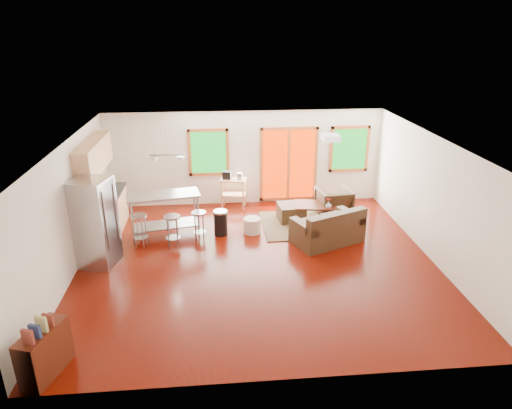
{
  "coord_description": "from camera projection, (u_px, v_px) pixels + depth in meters",
  "views": [
    {
      "loc": [
        -0.82,
        -8.58,
        4.76
      ],
      "look_at": [
        0.0,
        0.3,
        1.2
      ],
      "focal_mm": 32.0,
      "sensor_mm": 36.0,
      "label": 1
    }
  ],
  "objects": [
    {
      "name": "bar_stool_b",
      "position": [
        172.0,
        224.0,
        10.2
      ],
      "size": [
        0.36,
        0.36,
        0.77
      ],
      "rotation": [
        0.0,
        0.0,
        -0.0
      ],
      "color": "#B7BABC",
      "rests_on": "floor"
    },
    {
      "name": "window_left",
      "position": [
        209.0,
        152.0,
        12.33
      ],
      "size": [
        1.1,
        0.05,
        1.3
      ],
      "color": "#0C5214",
      "rests_on": "back_wall"
    },
    {
      "name": "cup",
      "position": [
        185.0,
        196.0,
        10.62
      ],
      "size": [
        0.14,
        0.13,
        0.12
      ],
      "primitive_type": "imported",
      "rotation": [
        0.0,
        0.0,
        0.27
      ],
      "color": "white",
      "rests_on": "island"
    },
    {
      "name": "bar_stool_c",
      "position": [
        199.0,
        220.0,
        10.53
      ],
      "size": [
        0.36,
        0.36,
        0.72
      ],
      "rotation": [
        0.0,
        0.0,
        0.07
      ],
      "color": "#B7BABC",
      "rests_on": "floor"
    },
    {
      "name": "coffee_table",
      "position": [
        316.0,
        207.0,
        11.68
      ],
      "size": [
        1.2,
        0.83,
        0.44
      ],
      "rotation": [
        0.0,
        0.0,
        -0.16
      ],
      "color": "#3C150A",
      "rests_on": "floor"
    },
    {
      "name": "rug",
      "position": [
        308.0,
        224.0,
        11.57
      ],
      "size": [
        2.38,
        1.84,
        0.02
      ],
      "primitive_type": "cube",
      "rotation": [
        0.0,
        0.0,
        0.02
      ],
      "color": "#415637",
      "rests_on": "floor"
    },
    {
      "name": "trash_can",
      "position": [
        221.0,
        223.0,
        10.92
      ],
      "size": [
        0.4,
        0.4,
        0.61
      ],
      "rotation": [
        0.0,
        0.0,
        -0.21
      ],
      "color": "black",
      "rests_on": "floor"
    },
    {
      "name": "front_wall",
      "position": [
        282.0,
        303.0,
        6.04
      ],
      "size": [
        7.5,
        0.02,
        2.6
      ],
      "primitive_type": "cube",
      "color": "silver",
      "rests_on": "ground"
    },
    {
      "name": "ottoman",
      "position": [
        291.0,
        212.0,
        11.74
      ],
      "size": [
        0.71,
        0.71,
        0.43
      ],
      "primitive_type": "cube",
      "rotation": [
        0.0,
        0.0,
        0.09
      ],
      "color": "#2F2012",
      "rests_on": "floor"
    },
    {
      "name": "cabinets",
      "position": [
        103.0,
        198.0,
        10.7
      ],
      "size": [
        0.64,
        2.24,
        2.3
      ],
      "color": "tan",
      "rests_on": "floor"
    },
    {
      "name": "back_wall",
      "position": [
        245.0,
        158.0,
        12.54
      ],
      "size": [
        7.5,
        0.02,
        2.6
      ],
      "primitive_type": "cube",
      "color": "silver",
      "rests_on": "ground"
    },
    {
      "name": "left_wall",
      "position": [
        67.0,
        212.0,
        8.97
      ],
      "size": [
        0.02,
        7.0,
        2.6
      ],
      "primitive_type": "cube",
      "color": "silver",
      "rests_on": "ground"
    },
    {
      "name": "french_doors",
      "position": [
        289.0,
        165.0,
        12.67
      ],
      "size": [
        1.6,
        0.05,
        2.1
      ],
      "color": "#A92100",
      "rests_on": "back_wall"
    },
    {
      "name": "pouf",
      "position": [
        252.0,
        225.0,
        11.07
      ],
      "size": [
        0.43,
        0.43,
        0.37
      ],
      "primitive_type": "cylinder",
      "rotation": [
        0.0,
        0.0,
        0.03
      ],
      "color": "beige",
      "rests_on": "floor"
    },
    {
      "name": "loveseat",
      "position": [
        328.0,
        229.0,
        10.52
      ],
      "size": [
        1.79,
        1.44,
        0.84
      ],
      "rotation": [
        0.0,
        0.0,
        0.41
      ],
      "color": "#2F2012",
      "rests_on": "floor"
    },
    {
      "name": "bar_stool_a",
      "position": [
        139.0,
        223.0,
        10.25
      ],
      "size": [
        0.43,
        0.43,
        0.76
      ],
      "rotation": [
        0.0,
        0.0,
        -0.23
      ],
      "color": "#B7BABC",
      "rests_on": "floor"
    },
    {
      "name": "ceiling",
      "position": [
        257.0,
        143.0,
        8.8
      ],
      "size": [
        7.5,
        7.0,
        0.02
      ],
      "primitive_type": "cube",
      "color": "white",
      "rests_on": "ground"
    },
    {
      "name": "window_right",
      "position": [
        349.0,
        149.0,
        12.66
      ],
      "size": [
        1.1,
        0.05,
        1.3
      ],
      "color": "#0C5214",
      "rests_on": "back_wall"
    },
    {
      "name": "armchair",
      "position": [
        334.0,
        201.0,
        11.94
      ],
      "size": [
        0.9,
        0.86,
        0.85
      ],
      "primitive_type": "imported",
      "rotation": [
        0.0,
        0.0,
        3.25
      ],
      "color": "#2F2012",
      "rests_on": "floor"
    },
    {
      "name": "floor",
      "position": [
        257.0,
        262.0,
        9.77
      ],
      "size": [
        7.5,
        7.0,
        0.02
      ],
      "primitive_type": "cube",
      "color": "#3C0600",
      "rests_on": "ground"
    },
    {
      "name": "ceiling_flush",
      "position": [
        331.0,
        138.0,
        9.52
      ],
      "size": [
        0.35,
        0.35,
        0.12
      ],
      "primitive_type": "cube",
      "color": "white",
      "rests_on": "ceiling"
    },
    {
      "name": "bookshelf",
      "position": [
        44.0,
        352.0,
        6.51
      ],
      "size": [
        0.58,
        0.9,
        0.99
      ],
      "rotation": [
        0.0,
        0.0,
        -0.32
      ],
      "color": "#3C150A",
      "rests_on": "floor"
    },
    {
      "name": "kitchen_cart",
      "position": [
        233.0,
        183.0,
        12.4
      ],
      "size": [
        0.75,
        0.56,
        1.04
      ],
      "rotation": [
        0.0,
        0.0,
        -0.2
      ],
      "color": "tan",
      "rests_on": "floor"
    },
    {
      "name": "island",
      "position": [
        164.0,
        207.0,
        10.72
      ],
      "size": [
        1.76,
        0.98,
        1.05
      ],
      "rotation": [
        0.0,
        0.0,
        0.2
      ],
      "color": "#B7BABC",
      "rests_on": "floor"
    },
    {
      "name": "book",
      "position": [
        336.0,
        201.0,
        11.58
      ],
      "size": [
        0.2,
        0.11,
        0.28
      ],
      "primitive_type": "imported",
      "rotation": [
        0.0,
        0.0,
        0.42
      ],
      "color": "maroon",
      "rests_on": "coffee_table"
    },
    {
      "name": "right_wall",
      "position": [
        435.0,
        199.0,
        9.61
      ],
      "size": [
        0.02,
        7.0,
        2.6
      ],
      "primitive_type": "cube",
      "color": "silver",
      "rests_on": "ground"
    },
    {
      "name": "refrigerator",
      "position": [
        95.0,
        223.0,
        9.37
      ],
      "size": [
        0.91,
        0.9,
        1.88
      ],
      "rotation": [
        0.0,
        0.0,
        -0.26
      ],
      "color": "#B7BABC",
      "rests_on": "floor"
    },
    {
      "name": "vase",
      "position": [
        328.0,
        204.0,
        11.48
      ],
      "size": [
        0.2,
        0.21,
        0.31
      ],
      "rotation": [
        0.0,
        0.0,
        -0.12
      ],
      "color": "silver",
      "rests_on": "coffee_table"
    },
    {
      "name": "pendant_light",
      "position": [
        167.0,
        159.0,
        10.29
      ],
      "size": [
        0.8,
        0.18,
        0.79
      ],
      "color": "gray",
      "rests_on": "ceiling"
    }
  ]
}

